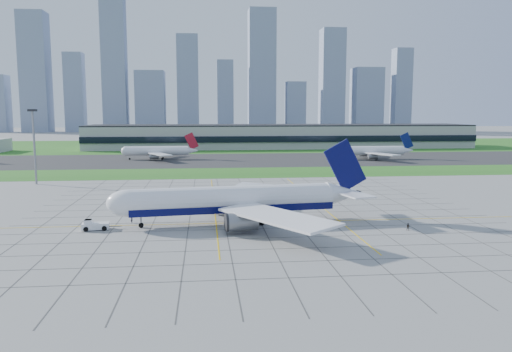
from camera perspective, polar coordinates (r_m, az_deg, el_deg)
The scene contains 14 objects.
ground at distance 114.68m, azimuth 0.40°, elevation -5.10°, with size 1400.00×1400.00×0.00m, color #9D9D98.
grass_median at distance 203.18m, azimuth -2.38°, elevation 0.38°, with size 700.00×35.00×0.04m, color #24601B.
asphalt_taxiway at distance 257.78m, azimuth -3.13°, elevation 1.86°, with size 700.00×75.00×0.04m, color #383838.
grass_far at distance 367.33m, azimuth -3.96°, elevation 3.50°, with size 700.00×145.00×0.04m, color #24601B.
apron_markings at distance 125.51m, azimuth 0.04°, elevation -4.00°, with size 120.00×130.00×0.03m.
terminal at distance 345.56m, azimuth 2.84°, elevation 4.58°, with size 260.00×43.00×15.80m.
light_mast at distance 185.70m, azimuth -24.05°, elevation 4.09°, with size 2.50×2.50×25.60m.
city_skyline at distance 632.23m, azimuth -5.64°, elevation 10.46°, with size 523.00×32.40×160.00m.
airliner at distance 111.12m, azimuth -2.44°, elevation -2.84°, with size 58.98×59.45×18.59m.
pushback_tug at distance 110.88m, azimuth -18.01°, elevation -5.37°, with size 8.22×3.39×2.26m.
crew_near at distance 115.30m, azimuth -14.02°, elevation -4.82°, with size 0.62×0.41×1.70m, color black.
crew_far at distance 109.81m, azimuth 17.01°, elevation -5.57°, with size 0.76×0.59×1.56m, color black.
distant_jet_1 at distance 264.04m, azimuth -11.10°, elevation 2.84°, with size 37.48×42.66×14.08m.
distant_jet_2 at distance 267.02m, azimuth 12.98°, elevation 2.84°, with size 41.44×42.66×14.08m.
Camera 1 is at (-12.27, -111.29, 24.80)m, focal length 35.00 mm.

